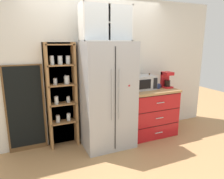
{
  "coord_description": "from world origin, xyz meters",
  "views": [
    {
      "loc": [
        -1.28,
        -3.15,
        1.78
      ],
      "look_at": [
        0.1,
        -0.0,
        0.98
      ],
      "focal_mm": 33.14,
      "sensor_mm": 36.0,
      "label": 1
    }
  ],
  "objects_px": {
    "refrigerator": "(107,95)",
    "microwave": "(143,83)",
    "chalkboard_menu": "(25,109)",
    "mug_navy": "(158,86)",
    "coffee_maker": "(166,80)",
    "bottle_amber": "(149,82)"
  },
  "relations": [
    {
      "from": "microwave",
      "to": "mug_navy",
      "type": "xyz_separation_m",
      "value": [
        0.32,
        -0.05,
        -0.09
      ]
    },
    {
      "from": "microwave",
      "to": "mug_navy",
      "type": "bearing_deg",
      "value": -8.62
    },
    {
      "from": "refrigerator",
      "to": "coffee_maker",
      "type": "bearing_deg",
      "value": 2.51
    },
    {
      "from": "microwave",
      "to": "refrigerator",
      "type": "bearing_deg",
      "value": -172.76
    },
    {
      "from": "coffee_maker",
      "to": "bottle_amber",
      "type": "relative_size",
      "value": 1.05
    },
    {
      "from": "refrigerator",
      "to": "coffee_maker",
      "type": "relative_size",
      "value": 5.75
    },
    {
      "from": "coffee_maker",
      "to": "chalkboard_menu",
      "type": "relative_size",
      "value": 0.22
    },
    {
      "from": "refrigerator",
      "to": "microwave",
      "type": "bearing_deg",
      "value": 7.24
    },
    {
      "from": "microwave",
      "to": "bottle_amber",
      "type": "xyz_separation_m",
      "value": [
        0.16,
        0.02,
        0.0
      ]
    },
    {
      "from": "microwave",
      "to": "coffee_maker",
      "type": "distance_m",
      "value": 0.51
    },
    {
      "from": "bottle_amber",
      "to": "chalkboard_menu",
      "type": "height_order",
      "value": "chalkboard_menu"
    },
    {
      "from": "mug_navy",
      "to": "chalkboard_menu",
      "type": "height_order",
      "value": "chalkboard_menu"
    },
    {
      "from": "mug_navy",
      "to": "bottle_amber",
      "type": "xyz_separation_m",
      "value": [
        -0.16,
        0.07,
        0.09
      ]
    },
    {
      "from": "mug_navy",
      "to": "chalkboard_menu",
      "type": "bearing_deg",
      "value": 173.25
    },
    {
      "from": "chalkboard_menu",
      "to": "microwave",
      "type": "bearing_deg",
      "value": -6.46
    },
    {
      "from": "microwave",
      "to": "bottle_amber",
      "type": "bearing_deg",
      "value": 8.18
    },
    {
      "from": "microwave",
      "to": "chalkboard_menu",
      "type": "height_order",
      "value": "chalkboard_menu"
    },
    {
      "from": "refrigerator",
      "to": "mug_navy",
      "type": "distance_m",
      "value": 1.09
    },
    {
      "from": "refrigerator",
      "to": "mug_navy",
      "type": "relative_size",
      "value": 14.59
    },
    {
      "from": "coffee_maker",
      "to": "chalkboard_menu",
      "type": "height_order",
      "value": "chalkboard_menu"
    },
    {
      "from": "bottle_amber",
      "to": "mug_navy",
      "type": "bearing_deg",
      "value": -23.47
    },
    {
      "from": "bottle_amber",
      "to": "chalkboard_menu",
      "type": "relative_size",
      "value": 0.21
    }
  ]
}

